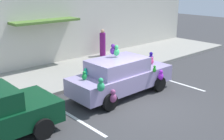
# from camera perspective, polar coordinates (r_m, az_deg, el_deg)

# --- Properties ---
(ground_plane) EXTENTS (60.00, 60.00, 0.00)m
(ground_plane) POSITION_cam_1_polar(r_m,az_deg,el_deg) (10.45, 5.84, -7.48)
(ground_plane) COLOR #38383A
(sidewalk) EXTENTS (24.00, 4.00, 0.15)m
(sidewalk) POSITION_cam_1_polar(r_m,az_deg,el_deg) (14.03, -9.36, -0.77)
(sidewalk) COLOR gray
(sidewalk) RESTS_ON ground
(storefront_building) EXTENTS (24.00, 1.25, 6.40)m
(storefront_building) POSITION_cam_1_polar(r_m,az_deg,el_deg) (15.27, -14.42, 12.34)
(storefront_building) COLOR beige
(storefront_building) RESTS_ON ground
(parking_stripe_front) EXTENTS (0.12, 3.60, 0.01)m
(parking_stripe_front) POSITION_cam_1_polar(r_m,az_deg,el_deg) (13.35, 11.95, -2.18)
(parking_stripe_front) COLOR silver
(parking_stripe_front) RESTS_ON ground
(parking_stripe_rear) EXTENTS (0.12, 3.60, 0.01)m
(parking_stripe_rear) POSITION_cam_1_polar(r_m,az_deg,el_deg) (9.75, -8.13, -9.45)
(parking_stripe_rear) COLOR silver
(parking_stripe_rear) RESTS_ON ground
(plush_covered_car) EXTENTS (4.52, 1.99, 2.08)m
(plush_covered_car) POSITION_cam_1_polar(r_m,az_deg,el_deg) (11.23, 1.83, -1.25)
(plush_covered_car) COLOR #9A8CBA
(plush_covered_car) RESTS_ON ground
(teddy_bear_on_sidewalk) EXTENTS (0.31, 0.26, 0.60)m
(teddy_bear_on_sidewalk) POSITION_cam_1_polar(r_m,az_deg,el_deg) (14.08, 1.88, 1.02)
(teddy_bear_on_sidewalk) COLOR beige
(teddy_bear_on_sidewalk) RESTS_ON sidewalk
(pedestrian_walking_past) EXTENTS (0.36, 0.36, 1.62)m
(pedestrian_walking_past) POSITION_cam_1_polar(r_m,az_deg,el_deg) (16.93, -1.94, 5.44)
(pedestrian_walking_past) COLOR #6F186A
(pedestrian_walking_past) RESTS_ON sidewalk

